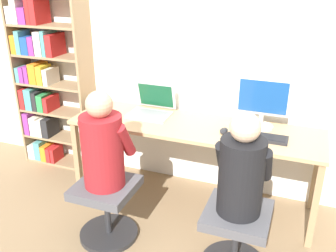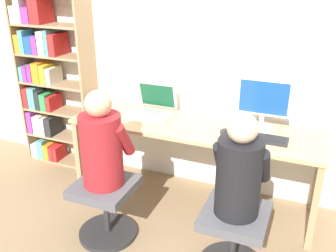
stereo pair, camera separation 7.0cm
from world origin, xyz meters
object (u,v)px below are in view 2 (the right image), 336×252
office_chair_right (106,204)px  person_at_laptop (102,144)px  laptop (153,108)px  person_at_monitor (239,171)px  desktop_monitor (263,104)px  bookshelf (48,81)px  office_chair_left (234,235)px  keyboard (260,138)px

office_chair_right → person_at_laptop: (0.00, 0.01, 0.52)m
laptop → person_at_laptop: 0.81m
laptop → person_at_monitor: bearing=-39.1°
desktop_monitor → bookshelf: bookshelf is taller
office_chair_right → office_chair_left: bearing=1.4°
laptop → desktop_monitor: bearing=2.8°
office_chair_left → person_at_monitor: 0.51m
keyboard → office_chair_right: size_ratio=0.89×
office_chair_left → person_at_monitor: bearing=90.0°
keyboard → office_chair_right: (-1.03, -0.64, -0.48)m
person_at_laptop → laptop: bearing=87.6°
office_chair_left → bookshelf: size_ratio=0.27×
person_at_laptop → keyboard: bearing=31.7°
keyboard → office_chair_left: keyboard is taller
bookshelf → office_chair_right: bearing=-37.1°
office_chair_right → person_at_monitor: bearing=1.7°
office_chair_right → desktop_monitor: bearing=40.9°
desktop_monitor → person_at_monitor: person_at_monitor is taller
office_chair_right → keyboard: bearing=31.9°
office_chair_left → person_at_laptop: person_at_laptop is taller
office_chair_right → person_at_laptop: 0.52m
office_chair_left → office_chair_right: size_ratio=1.00×
person_at_monitor → office_chair_left: bearing=-90.0°
desktop_monitor → keyboard: size_ratio=1.00×
keyboard → office_chair_right: bearing=-148.1°
laptop → office_chair_left: 1.36m
desktop_monitor → office_chair_right: desktop_monitor is taller
desktop_monitor → office_chair_left: 1.08m
keyboard → office_chair_left: 0.78m
desktop_monitor → laptop: (-0.97, -0.05, -0.16)m
desktop_monitor → person_at_laptop: (-1.00, -0.86, -0.17)m
desktop_monitor → person_at_monitor: 0.85m
person_at_laptop → office_chair_left: bearing=1.1°
keyboard → laptop: bearing=169.9°
keyboard → office_chair_right: keyboard is taller
laptop → office_chair_left: laptop is taller
office_chair_right → person_at_monitor: size_ratio=0.68×
office_chair_left → person_at_laptop: 1.13m
person_at_monitor → bookshelf: (-2.19, 0.86, 0.11)m
person_at_monitor → laptop: bearing=140.9°
keyboard → office_chair_left: bearing=-92.6°
bookshelf → keyboard: bearing=-6.5°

